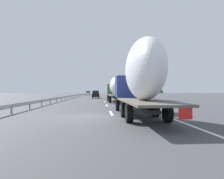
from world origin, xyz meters
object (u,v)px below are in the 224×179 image
at_px(truck_lead, 116,88).
at_px(car_black_suv, 96,94).
at_px(truck_trailing, 140,77).
at_px(car_red_compact, 96,93).
at_px(car_white_van, 88,93).
at_px(road_sign, 122,89).

distance_m(truck_lead, car_black_suv, 18.06).
bearing_deg(truck_trailing, car_red_compact, 3.58).
distance_m(truck_trailing, car_red_compact, 60.04).
xyz_separation_m(car_white_van, car_black_suv, (-37.52, -3.85, 0.03)).
relative_size(truck_trailing, car_white_van, 2.99).
bearing_deg(car_white_van, car_black_suv, -174.13).
xyz_separation_m(truck_lead, car_black_suv, (17.65, 3.58, -1.36)).
distance_m(car_white_van, car_black_suv, 37.72).
height_order(truck_lead, truck_trailing, truck_trailing).
distance_m(car_red_compact, car_black_suv, 23.37).
bearing_deg(car_black_suv, truck_lead, -168.52).
xyz_separation_m(truck_trailing, road_sign, (37.61, -3.10, -0.42)).
bearing_deg(truck_trailing, car_black_suv, 5.60).
distance_m(truck_trailing, car_black_suv, 36.74).
bearing_deg(car_white_van, road_sign, -163.87).
relative_size(truck_lead, car_black_suv, 3.35).
height_order(truck_lead, car_red_compact, truck_lead).
bearing_deg(truck_trailing, car_white_van, 5.74).
xyz_separation_m(truck_lead, car_white_van, (55.17, 7.44, -1.39)).
height_order(car_white_van, road_sign, road_sign).
xyz_separation_m(car_red_compact, car_black_suv, (-23.37, -0.17, 0.00)).
distance_m(truck_lead, car_white_van, 55.68).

